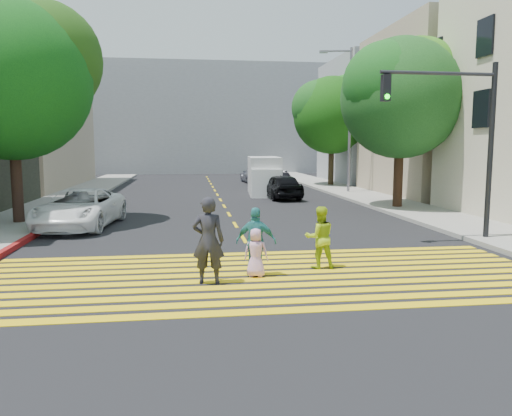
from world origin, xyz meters
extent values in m
plane|color=black|center=(0.00, 0.00, 0.00)|extent=(120.00, 120.00, 0.00)
cube|color=gray|center=(-8.50, 22.00, 0.07)|extent=(3.00, 40.00, 0.15)
cube|color=gray|center=(8.50, 15.00, 0.07)|extent=(3.00, 60.00, 0.15)
cube|color=maroon|center=(-6.90, 6.00, 0.08)|extent=(0.20, 8.00, 0.16)
cube|color=yellow|center=(0.00, -1.20, 0.01)|extent=(13.40, 0.35, 0.01)
cube|color=yellow|center=(0.00, -0.65, 0.01)|extent=(13.40, 0.35, 0.01)
cube|color=yellow|center=(0.00, -0.10, 0.01)|extent=(13.40, 0.35, 0.01)
cube|color=yellow|center=(0.00, 0.45, 0.01)|extent=(13.40, 0.35, 0.01)
cube|color=yellow|center=(0.00, 1.00, 0.01)|extent=(13.40, 0.35, 0.01)
cube|color=yellow|center=(0.00, 1.55, 0.01)|extent=(13.40, 0.35, 0.01)
cube|color=yellow|center=(0.00, 2.10, 0.01)|extent=(13.40, 0.35, 0.01)
cube|color=yellow|center=(0.00, 2.65, 0.01)|extent=(13.40, 0.35, 0.01)
cube|color=yellow|center=(0.00, 3.20, 0.01)|extent=(13.40, 0.35, 0.01)
cube|color=yellow|center=(0.00, 3.75, 0.01)|extent=(13.40, 0.35, 0.01)
cube|color=yellow|center=(0.00, 6.00, 0.01)|extent=(0.12, 1.40, 0.01)
cube|color=yellow|center=(0.00, 9.00, 0.01)|extent=(0.12, 1.40, 0.01)
cube|color=yellow|center=(0.00, 12.00, 0.01)|extent=(0.12, 1.40, 0.01)
cube|color=yellow|center=(0.00, 15.00, 0.01)|extent=(0.12, 1.40, 0.01)
cube|color=yellow|center=(0.00, 18.00, 0.01)|extent=(0.12, 1.40, 0.01)
cube|color=yellow|center=(0.00, 21.00, 0.01)|extent=(0.12, 1.40, 0.01)
cube|color=yellow|center=(0.00, 24.00, 0.01)|extent=(0.12, 1.40, 0.01)
cube|color=yellow|center=(0.00, 27.00, 0.01)|extent=(0.12, 1.40, 0.01)
cube|color=yellow|center=(0.00, 30.00, 0.01)|extent=(0.12, 1.40, 0.01)
cube|color=yellow|center=(0.00, 33.00, 0.01)|extent=(0.12, 1.40, 0.01)
cube|color=yellow|center=(0.00, 36.00, 0.01)|extent=(0.12, 1.40, 0.01)
cube|color=yellow|center=(0.00, 39.00, 0.01)|extent=(0.12, 1.40, 0.01)
cube|color=tan|center=(15.00, 19.00, 5.00)|extent=(10.00, 10.00, 10.00)
cube|color=gray|center=(15.00, 30.00, 5.00)|extent=(10.00, 10.00, 10.00)
cube|color=gray|center=(0.00, 48.00, 6.00)|extent=(30.00, 8.00, 12.00)
cylinder|color=black|center=(-8.22, 9.94, 1.54)|extent=(0.52, 0.52, 3.07)
sphere|color=#0E4112|center=(-8.22, 9.94, 5.44)|extent=(7.58, 7.58, 5.91)
sphere|color=#254B17|center=(-7.20, 10.61, 6.33)|extent=(5.69, 5.69, 4.44)
cylinder|color=#372413|center=(8.14, 12.65, 1.49)|extent=(0.53, 0.53, 2.98)
sphere|color=#123612|center=(8.14, 12.65, 5.23)|extent=(6.68, 6.68, 5.62)
sphere|color=#27600F|center=(9.17, 13.18, 6.07)|extent=(5.01, 5.01, 4.21)
sphere|color=#104D13|center=(7.22, 12.24, 5.79)|extent=(4.68, 4.68, 3.93)
cylinder|color=black|center=(8.80, 26.26, 1.49)|extent=(0.49, 0.49, 2.99)
sphere|color=black|center=(8.80, 26.26, 5.26)|extent=(6.72, 6.72, 5.69)
sphere|color=#1F5A1A|center=(9.97, 26.30, 6.11)|extent=(5.04, 5.04, 4.27)
sphere|color=#185018|center=(7.78, 26.27, 5.83)|extent=(4.71, 4.71, 3.98)
imported|color=#25242B|center=(-1.35, 0.87, 0.97)|extent=(0.76, 0.56, 1.94)
imported|color=#A1C418|center=(1.45, 1.91, 0.77)|extent=(0.76, 0.60, 1.55)
imported|color=#DBA0CB|center=(-0.23, 1.28, 0.58)|extent=(0.65, 0.51, 1.16)
imported|color=teal|center=(-0.22, 1.38, 0.81)|extent=(1.02, 0.64, 1.62)
imported|color=white|center=(-5.79, 9.16, 0.72)|extent=(2.97, 5.43, 1.44)
imported|color=black|center=(3.51, 18.12, 0.72)|extent=(2.06, 4.35, 1.44)
imported|color=#9193A3|center=(3.64, 30.48, 0.67)|extent=(2.19, 4.71, 1.33)
imported|color=black|center=(4.85, 26.25, 0.61)|extent=(1.79, 3.83, 1.21)
cube|color=silver|center=(2.95, 21.09, 1.17)|extent=(2.24, 4.81, 2.33)
cube|color=white|center=(2.78, 19.04, 0.84)|extent=(1.86, 1.26, 1.68)
cylinder|color=#282828|center=(2.07, 19.47, 0.33)|extent=(0.29, 0.67, 0.65)
cylinder|color=black|center=(3.56, 19.35, 0.33)|extent=(0.29, 0.67, 0.65)
cylinder|color=black|center=(2.34, 22.82, 0.33)|extent=(0.29, 0.67, 0.65)
cylinder|color=#292929|center=(3.83, 22.70, 0.33)|extent=(0.29, 0.67, 0.65)
cylinder|color=black|center=(7.63, 4.60, 2.79)|extent=(0.17, 0.17, 5.58)
cylinder|color=#2B2B30|center=(5.77, 4.56, 5.20)|extent=(3.72, 0.20, 0.11)
cube|color=black|center=(4.10, 4.52, 4.74)|extent=(0.25, 0.25, 0.78)
sphere|color=#05ED08|center=(4.10, 4.39, 4.48)|extent=(0.15, 0.15, 0.15)
cylinder|color=slate|center=(8.30, 20.57, 4.52)|extent=(0.19, 0.19, 9.04)
cylinder|color=slate|center=(7.41, 20.73, 8.84)|extent=(1.80, 0.45, 0.12)
cube|color=gray|center=(6.62, 20.88, 8.79)|extent=(0.53, 0.31, 0.15)
camera|label=1|loc=(-1.75, -9.96, 3.04)|focal=35.00mm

